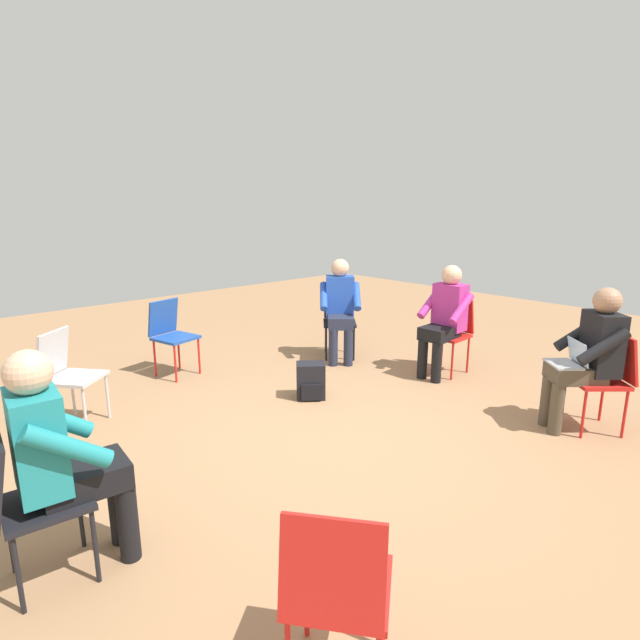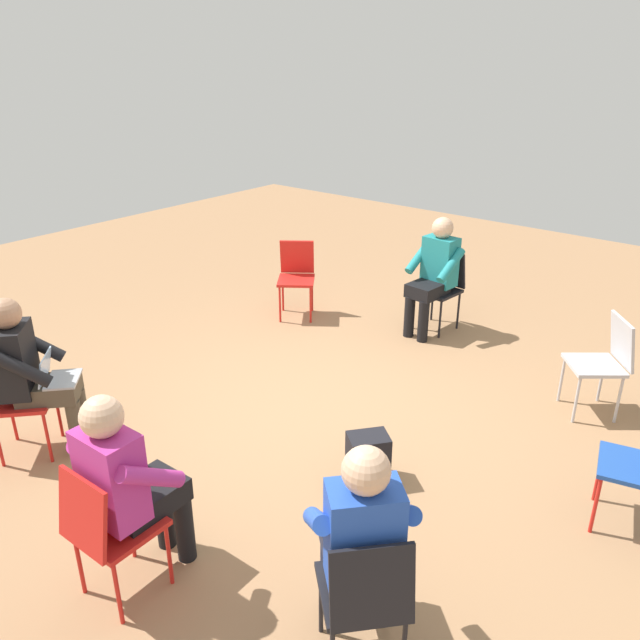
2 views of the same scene
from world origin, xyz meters
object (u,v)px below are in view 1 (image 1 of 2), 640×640
Objects in this scene: person_with_laptop at (589,352)px; chair_north at (171,332)px; person_in_teal at (61,451)px; chair_northeast at (339,317)px; chair_southwest at (337,587)px; person_in_blue at (340,304)px; chair_northwest at (67,371)px; chair_southeast at (606,375)px; person_in_magenta at (445,315)px; chair_west at (28,497)px; backpack_near_laptop_user at (311,383)px; chair_east at (452,330)px.

chair_north is at bearing 69.86° from person_with_laptop.
chair_northeast is at bearing 121.12° from person_in_teal.
chair_southwest is 4.18m from chair_north.
chair_northwest is at bearing 37.54° from person_in_blue.
chair_southwest is 1.00× the size of chair_southeast.
person_in_magenta is 4.10m from person_in_teal.
chair_southeast is 0.69× the size of person_in_blue.
person_in_magenta reaches higher than chair_west.
chair_northwest and chair_northeast have the same top height.
person_in_teal is (-3.74, -1.78, 0.20)m from chair_northeast.
chair_north is 1.77m from backpack_near_laptop_user.
person_with_laptop is (1.93, -3.69, 0.20)m from chair_north.
person_in_teal is at bearing 67.61° from chair_northeast.
person_in_magenta is 1.00× the size of person_in_blue.
person_with_laptop is (-0.13, 0.11, 0.20)m from chair_southeast.
chair_east is at bearing -15.58° from backpack_near_laptop_user.
chair_west is 1.00× the size of chair_east.
chair_southeast is at bearing 55.95° from chair_southwest.
chair_northwest is 1.00× the size of chair_northeast.
chair_northeast is 0.69× the size of person_in_teal.
person_with_laptop is at bearing 132.56° from chair_northeast.
person_in_teal is at bearing 66.70° from person_in_blue.
person_with_laptop is 1.64m from person_in_magenta.
person_with_laptop is at bearing -59.29° from backpack_near_laptop_user.
chair_north is 0.69× the size of person_in_magenta.
person_in_teal is at bearing 94.13° from chair_east.
chair_east is at bearing -90.00° from person_in_magenta.
chair_north reaches higher than backpack_near_laptop_user.
chair_north is 4.32m from chair_southeast.
chair_southwest is 4.15m from chair_east.
chair_east is at bearing 80.31° from chair_southwest.
person_in_magenta reaches higher than chair_southeast.
chair_southwest is 1.00× the size of chair_east.
chair_east is 4.27m from person_in_teal.
chair_west is 0.69× the size of person_in_teal.
chair_northwest is 1.00× the size of chair_southeast.
chair_northeast is at bearing -90.00° from person_in_blue.
chair_southwest is at bearing 26.46° from person_in_teal.
chair_west is at bearing 93.69° from chair_east.
chair_northwest is 3.34m from chair_southwest.
chair_east is (4.40, 0.45, 0.00)m from chair_west.
person_in_magenta is (4.24, 0.44, 0.20)m from chair_west.
chair_northeast is 0.69× the size of person_with_laptop.
person_in_blue is at bearing 24.98° from chair_east.
chair_north is at bearing 47.08° from chair_east.
person_in_teal is at bearing 114.24° from chair_southeast.
person_in_blue is at bearing 136.47° from chair_northwest.
chair_west is at bearing 115.72° from person_with_laptop.
person_in_teal is (-0.55, 1.43, 0.20)m from chair_southwest.
person_with_laptop and person_in_teal have the same top height.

